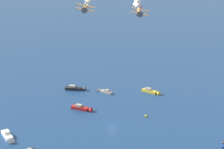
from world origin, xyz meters
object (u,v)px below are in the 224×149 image
Objects in this scene: motorboat_trailing at (76,88)px; biplane_wingman at (85,9)px; wingwalker_lead at (141,7)px; motorboat_far_port at (104,91)px; wingwalker_wingman at (86,3)px; motorboat_mid_cluster at (83,108)px; motorboat_near_centre at (223,145)px; motorboat_inshore at (152,91)px; biplane_lead at (140,13)px; marker_buoy at (146,116)px; motorboat_ahead at (8,136)px.

motorboat_trailing is 1.44× the size of biplane_wingman.
biplane_wingman is (19.61, -9.12, -1.00)m from wingwalker_lead.
motorboat_far_port is 15.20m from motorboat_trailing.
wingwalker_lead is at bearing 154.96° from wingwalker_wingman.
motorboat_mid_cluster is at bearing -55.15° from wingwalker_lead.
motorboat_trailing is 26.19m from motorboat_mid_cluster.
wingwalker_wingman is (43.96, -34.47, 51.44)m from motorboat_near_centre.
motorboat_far_port is at bearing -20.00° from motorboat_inshore.
wingwalker_lead is at bearing 58.13° from motorboat_inshore.
biplane_lead is at bearing 57.48° from motorboat_inshore.
biplane_wingman is at bearing 61.50° from motorboat_far_port.
motorboat_near_centre is at bearing 117.03° from marker_buoy.
biplane_wingman is (26.92, -0.37, 49.32)m from marker_buoy.
motorboat_trailing reaches higher than motorboat_near_centre.
motorboat_near_centre is 38.47m from marker_buoy.
motorboat_far_port is at bearing 146.95° from motorboat_trailing.
biplane_wingman reaches higher than marker_buoy.
biplane_lead is 20.94m from wingwalker_wingman.
motorboat_inshore is 0.89× the size of motorboat_trailing.
motorboat_far_port is at bearing -88.20° from wingwalker_lead.
motorboat_trailing is (35.52, -16.58, 0.06)m from motorboat_inshore.
motorboat_near_centre is 0.71× the size of biplane_wingman.
biplane_lead is at bearing -45.50° from motorboat_near_centre.
motorboat_inshore is 29.35m from marker_buoy.
motorboat_near_centre is at bearing 129.87° from motorboat_mid_cluster.
biplane_lead is 1.00× the size of biplane_wingman.
motorboat_mid_cluster is 58.54m from wingwalker_lead.
motorboat_far_port is 0.73× the size of motorboat_ahead.
motorboat_near_centre is 0.67× the size of motorboat_far_port.
motorboat_inshore reaches higher than motorboat_far_port.
motorboat_trailing is (38.88, -76.57, 0.42)m from motorboat_near_centre.
wingwalker_wingman reaches higher than motorboat_ahead.
marker_buoy is (14.13, 25.72, -0.38)m from motorboat_inshore.
marker_buoy is 1.38× the size of wingwalker_lead.
biplane_wingman is (2.14, 15.97, 48.92)m from motorboat_mid_cluster.
wingwalker_wingman is at bearing 62.21° from motorboat_far_port.
motorboat_trailing is 71.13m from biplane_lead.
marker_buoy is (-24.78, 16.33, -0.40)m from motorboat_mid_cluster.
wingwalker_lead is (-52.77, 7.60, 49.89)m from motorboat_ahead.
marker_buoy is 0.28× the size of biplane_wingman.
motorboat_far_port is at bearing -118.50° from biplane_wingman.
motorboat_mid_cluster is (16.12, 17.68, 0.14)m from motorboat_far_port.
biplane_lead is at bearing 171.91° from motorboat_ahead.
wingwalker_wingman is at bearing 32.16° from motorboat_inshore.
wingwalker_lead is at bearing 124.85° from motorboat_mid_cluster.
motorboat_ahead is (77.56, -33.12, 0.41)m from motorboat_near_centre.
motorboat_trailing is 64.64m from biplane_wingman.
motorboat_near_centre is 0.58× the size of motorboat_mid_cluster.
biplane_lead is at bearing 154.97° from biplane_wingman.
wingwalker_wingman is (1.70, 16.13, 51.06)m from motorboat_mid_cluster.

